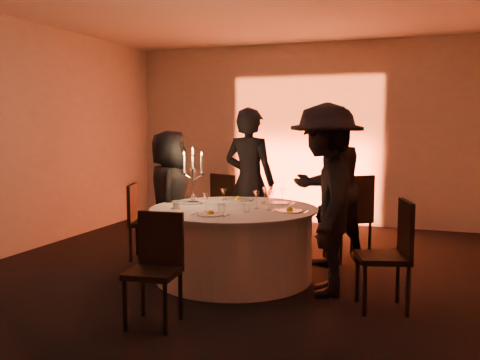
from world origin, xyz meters
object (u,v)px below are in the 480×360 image
(guest_left, at_px, (169,197))
(guest_right, at_px, (326,200))
(chair_back_right, at_px, (351,212))
(chair_right, at_px, (392,248))
(banquet_table, at_px, (234,243))
(coffee_cup, at_px, (176,206))
(chair_left, at_px, (141,217))
(guest_back_right, at_px, (329,186))
(chair_back_left, at_px, (228,205))
(candelabra, at_px, (193,184))
(chair_front, at_px, (156,261))
(guest_back_left, at_px, (249,182))

(guest_left, distance_m, guest_right, 2.10)
(guest_right, bearing_deg, chair_back_right, 165.88)
(chair_back_right, relative_size, chair_right, 1.07)
(chair_right, distance_m, guest_left, 2.80)
(banquet_table, distance_m, chair_back_right, 1.60)
(coffee_cup, bearing_deg, guest_right, 1.79)
(chair_left, distance_m, guest_right, 2.51)
(banquet_table, distance_m, guest_back_right, 1.39)
(chair_back_right, bearing_deg, chair_left, -23.70)
(coffee_cup, bearing_deg, chair_back_left, 92.79)
(chair_back_right, xyz_separation_m, chair_right, (0.59, -1.60, -0.04))
(chair_back_left, relative_size, guest_left, 0.62)
(chair_left, height_order, candelabra, candelabra)
(chair_left, bearing_deg, guest_left, -109.09)
(chair_front, bearing_deg, chair_back_right, 58.32)
(chair_back_right, height_order, guest_back_left, guest_back_left)
(chair_back_left, bearing_deg, candelabra, 115.12)
(chair_back_left, bearing_deg, chair_right, 160.88)
(banquet_table, height_order, guest_right, guest_right)
(chair_back_right, relative_size, coffee_cup, 9.62)
(chair_right, relative_size, guest_back_right, 0.53)
(chair_back_left, height_order, chair_right, chair_right)
(banquet_table, relative_size, guest_right, 0.96)
(banquet_table, relative_size, chair_front, 1.95)
(chair_right, relative_size, coffee_cup, 9.01)
(banquet_table, xyz_separation_m, guest_back_left, (-0.17, 1.04, 0.55))
(chair_front, bearing_deg, guest_back_left, 84.55)
(guest_back_left, xyz_separation_m, guest_right, (1.20, -1.25, -0.00))
(chair_back_right, height_order, chair_front, chair_back_right)
(chair_left, relative_size, guest_back_left, 0.50)
(guest_left, bearing_deg, chair_left, 66.92)
(chair_front, distance_m, coffee_cup, 1.27)
(chair_back_right, height_order, chair_right, chair_back_right)
(banquet_table, xyz_separation_m, chair_left, (-1.37, 0.40, 0.14))
(chair_front, relative_size, guest_left, 0.58)
(chair_back_left, distance_m, coffee_cup, 1.79)
(chair_back_left, bearing_deg, guest_right, 155.38)
(coffee_cup, xyz_separation_m, candelabra, (0.01, 0.41, 0.19))
(chair_right, relative_size, guest_right, 0.53)
(chair_front, bearing_deg, chair_right, 22.18)
(chair_left, bearing_deg, guest_back_right, -94.44)
(banquet_table, height_order, chair_left, chair_left)
(guest_right, xyz_separation_m, coffee_cup, (-1.59, -0.05, -0.13))
(banquet_table, bearing_deg, guest_back_left, 99.50)
(banquet_table, xyz_separation_m, guest_right, (1.03, -0.21, 0.55))
(guest_left, xyz_separation_m, guest_back_right, (1.83, 0.55, 0.14))
(chair_back_left, xyz_separation_m, candelabra, (0.09, -1.36, 0.44))
(chair_back_right, bearing_deg, guest_back_left, -35.84)
(chair_front, distance_m, guest_back_right, 2.62)
(guest_back_left, bearing_deg, banquet_table, 109.00)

